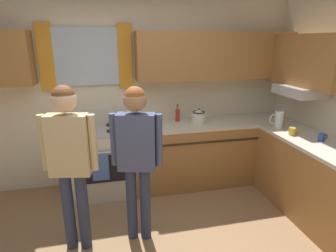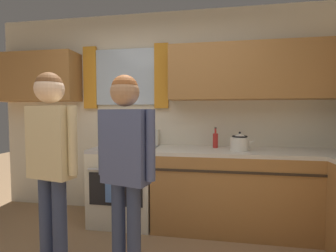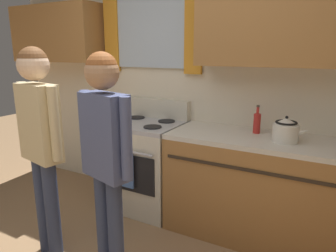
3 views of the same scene
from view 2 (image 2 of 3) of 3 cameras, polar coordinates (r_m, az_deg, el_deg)
back_wall_unit at (r=3.03m, az=-0.13°, el=6.34°), size 4.60×0.42×2.60m
kitchen_counter_run at (r=2.61m, az=30.56°, el=-16.55°), size 2.33×2.12×0.90m
stove_oven at (r=3.00m, az=-10.28°, el=-13.27°), size 0.73×0.67×1.10m
bottle_sauce_red at (r=2.85m, az=11.41°, el=-3.34°), size 0.06×0.06×0.25m
stovetop_kettle at (r=2.72m, az=17.00°, el=-3.68°), size 0.27×0.20×0.21m
adult_left at (r=2.07m, az=-26.47°, el=-5.16°), size 0.50×0.23×1.63m
adult_in_plaid at (r=1.80m, az=-10.28°, el=-6.77°), size 0.48×0.24×1.59m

